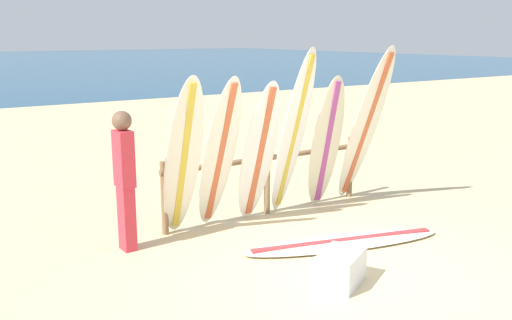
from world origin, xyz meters
The scene contains 11 objects.
ground_plane centered at (0.00, 0.00, 0.00)m, with size 120.00×120.00×0.00m, color #D3BC8C.
surfboard_rack centered at (0.37, 2.34, 0.67)m, with size 3.43×0.09×1.01m.
surfboard_leaning_far_left centered at (-1.16, 2.00, 1.09)m, with size 0.55×0.91×2.19m.
surfboard_leaning_left centered at (-0.58, 2.08, 1.07)m, with size 0.57×0.85×2.15m.
surfboard_leaning_center_left centered at (0.03, 2.04, 1.03)m, with size 0.62×0.72×2.06m.
surfboard_leaning_center centered at (0.63, 2.05, 1.25)m, with size 0.57×0.85×2.49m.
surfboard_leaning_center_right centered at (1.29, 2.08, 1.03)m, with size 0.57×0.52×2.07m.
surfboard_leaning_right centered at (1.93, 1.92, 1.25)m, with size 0.52×1.05×2.51m.
surfboard_lying_on_sand centered at (0.46, 0.72, 0.04)m, with size 2.77×1.26×0.08m.
beachgoer_standing centered at (-1.91, 2.09, 0.96)m, with size 0.24×0.29×1.75m.
cooler_box centered at (-0.37, -0.14, 0.18)m, with size 0.60×0.40×0.36m, color white.
Camera 1 is at (-4.23, -4.36, 2.63)m, focal length 39.50 mm.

